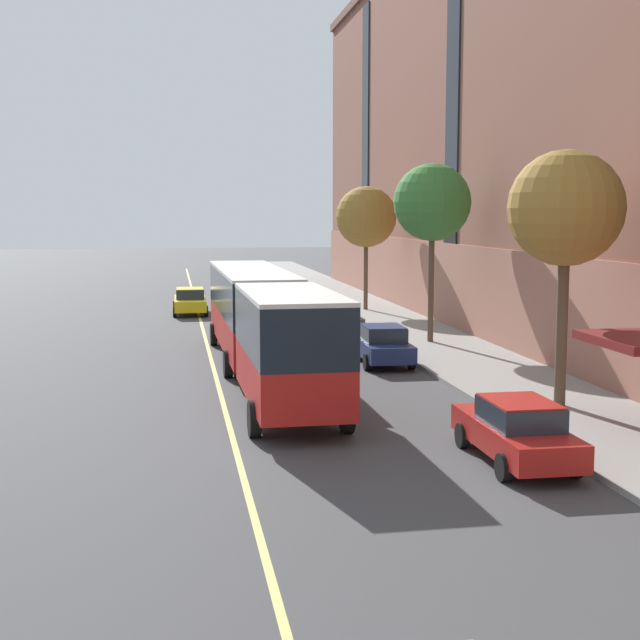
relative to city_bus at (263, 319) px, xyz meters
name	(u,v)px	position (x,y,z in m)	size (l,w,h in m)	color
ground_plane	(290,432)	(-0.10, -8.25, -2.15)	(260.00, 260.00, 0.00)	#424244
sidewalk	(544,396)	(8.58, -5.25, -2.08)	(4.90, 160.00, 0.15)	gray
city_bus	(263,319)	(0.00, 0.00, 0.00)	(3.13, 20.49, 3.72)	red
parked_car_darkgray_0	(339,318)	(4.89, 10.98, -1.37)	(1.93, 4.24, 1.56)	#4C4C51
parked_car_red_2	(517,431)	(4.86, -12.16, -1.37)	(1.91, 4.69, 1.56)	#B21E19
parked_car_navy_3	(382,345)	(4.94, 2.03, -1.37)	(2.03, 4.60, 1.56)	navy
taxi_cab	(190,301)	(-2.20, 21.00, -1.37)	(2.02, 4.79, 1.56)	yellow
street_tree_mid_block	(566,210)	(8.33, -6.94, 3.90)	(3.45, 3.45, 7.68)	brown
street_tree_far_uptown	(432,203)	(8.33, 6.81, 4.25)	(3.47, 3.47, 8.02)	brown
street_tree_far_downtown	(366,217)	(8.33, 20.56, 3.56)	(3.65, 3.65, 7.40)	brown
fire_hydrant	(387,331)	(6.63, 8.09, -1.66)	(0.42, 0.24, 0.72)	red
lane_centerline	(225,410)	(-1.70, -5.25, -2.15)	(0.16, 140.00, 0.01)	#E0D66B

